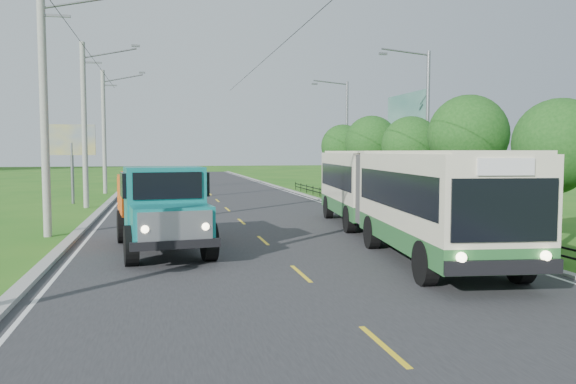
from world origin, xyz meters
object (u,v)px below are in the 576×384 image
object	(u,v)px
planter_near	(465,227)
dump_truck	(161,203)
planter_mid	(390,208)
planter_far	(344,197)
pole_near	(45,110)
tree_back	(343,149)
tree_third	(467,139)
pole_far	(104,131)
streetlight_mid	(425,125)
tree_fifth	(371,145)
streetlight_far	(345,133)
billboard_left	(72,145)
pole_mid	(85,124)
tree_fourth	(410,149)
tree_second	(558,149)
bus	(394,188)
billboard_right	(407,123)

from	to	relation	value
planter_near	dump_truck	distance (m)	12.54
planter_mid	planter_far	xyz separation A→B (m)	(0.00, 8.00, 0.00)
pole_near	tree_back	xyz separation A→B (m)	(18.12, 17.14, -1.44)
pole_near	tree_third	size ratio (longest dim) A/B	1.67
pole_far	streetlight_mid	world-z (taller)	pole_far
tree_fifth	planter_near	distance (m)	14.64
tree_third	planter_far	size ratio (longest dim) A/B	8.96
tree_fifth	dump_truck	world-z (taller)	tree_fifth
streetlight_mid	streetlight_far	xyz separation A→B (m)	(0.00, 14.00, 0.00)
billboard_left	dump_truck	world-z (taller)	billboard_left
pole_far	tree_third	size ratio (longest dim) A/B	1.67
pole_mid	tree_fifth	distance (m)	18.18
streetlight_mid	dump_truck	size ratio (longest dim) A/B	1.25
pole_mid	planter_far	xyz separation A→B (m)	(16.86, 1.00, -4.81)
tree_fourth	tree_fifth	world-z (taller)	tree_fifth
dump_truck	tree_fourth	bearing A→B (deg)	27.76
streetlight_mid	billboard_left	world-z (taller)	streetlight_mid
tree_back	dump_truck	world-z (taller)	tree_back
pole_far	streetlight_far	world-z (taller)	pole_far
pole_mid	streetlight_far	distance (m)	20.16
pole_mid	tree_third	bearing A→B (deg)	-35.36
tree_third	streetlight_far	bearing A→B (deg)	87.73
pole_mid	tree_second	size ratio (longest dim) A/B	1.89
planter_near	dump_truck	xyz separation A→B (m)	(-12.41, -1.24, 1.38)
bus	billboard_right	bearing A→B (deg)	70.92
tree_back	streetlight_mid	world-z (taller)	streetlight_mid
tree_second	planter_near	world-z (taller)	tree_second
streetlight_far	planter_near	distance (m)	22.57
planter_near	pole_near	bearing A→B (deg)	169.91
streetlight_far	dump_truck	world-z (taller)	streetlight_far
streetlight_far	tree_third	bearing A→B (deg)	-92.27
billboard_right	dump_truck	distance (m)	22.47
tree_second	bus	bearing A→B (deg)	150.60
tree_second	bus	xyz separation A→B (m)	(-4.94, 2.78, -1.49)
pole_near	planter_far	bearing A→B (deg)	37.63
planter_near	tree_second	bearing A→B (deg)	-71.97
pole_far	streetlight_mid	size ratio (longest dim) A/B	1.10
tree_back	dump_truck	size ratio (longest dim) A/B	0.76
pole_near	bus	world-z (taller)	pole_near
planter_mid	dump_truck	world-z (taller)	dump_truck
tree_third	billboard_left	bearing A→B (deg)	140.67
tree_third	planter_near	distance (m)	4.46
tree_third	dump_truck	xyz separation A→B (m)	(-13.66, -3.38, -2.33)
tree_second	planter_far	distance (m)	20.16
pole_near	tree_third	world-z (taller)	pole_near
pole_near	planter_mid	bearing A→B (deg)	16.52
billboard_right	dump_truck	xyz separation A→B (m)	(-16.11, -15.24, -3.68)
tree_fourth	billboard_right	bearing A→B (deg)	67.36
pole_far	billboard_left	size ratio (longest dim) A/B	1.92
tree_fourth	planter_near	world-z (taller)	tree_fourth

